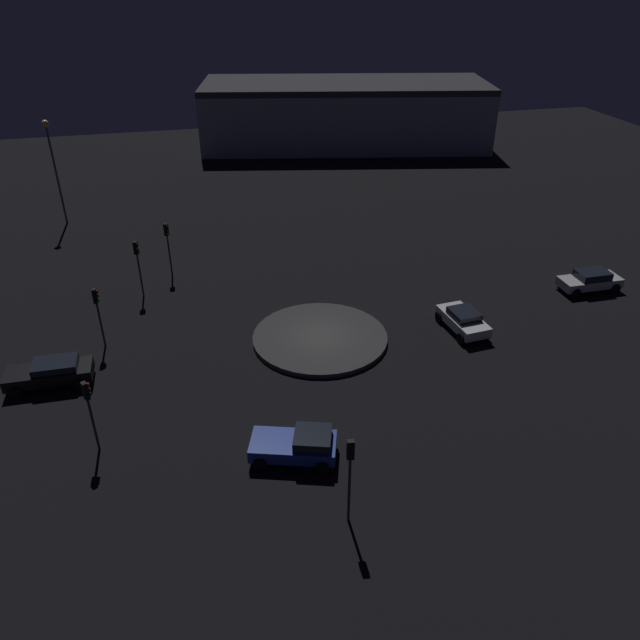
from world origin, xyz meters
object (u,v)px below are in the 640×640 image
at_px(traffic_light_southwest, 168,239).
at_px(streetlamp_southwest, 52,155).
at_px(car_silver, 590,280).
at_px(traffic_light_south, 98,306).
at_px(car_blue, 297,445).
at_px(store_building, 345,114).
at_px(traffic_light_southwest_near, 138,258).
at_px(car_black, 50,372).
at_px(car_white, 463,320).
at_px(traffic_light_southeast, 89,403).
at_px(traffic_light_east, 350,465).

height_order(traffic_light_southwest, streetlamp_southwest, streetlamp_southwest).
height_order(car_silver, traffic_light_south, traffic_light_south).
bearing_deg(streetlamp_southwest, car_silver, 59.11).
bearing_deg(traffic_light_southwest, car_blue, -23.55).
bearing_deg(car_silver, car_blue, -153.52).
xyz_separation_m(traffic_light_southwest, store_building, (-32.76, 22.46, 0.84)).
bearing_deg(traffic_light_southwest_near, car_silver, 26.64).
distance_m(car_blue, traffic_light_southwest, 21.78).
bearing_deg(car_black, car_white, -179.65).
height_order(car_silver, car_white, car_silver).
bearing_deg(car_blue, traffic_light_southwest, -58.51).
xyz_separation_m(car_white, streetlamp_southwest, (-25.16, -26.17, 5.28)).
relative_size(traffic_light_southeast, streetlamp_southwest, 0.44).
bearing_deg(traffic_light_southwest, car_black, -66.37).
relative_size(car_blue, traffic_light_south, 1.12).
relative_size(car_silver, traffic_light_southeast, 1.10).
distance_m(traffic_light_east, traffic_light_southwest_near, 23.91).
relative_size(car_silver, traffic_light_south, 1.11).
bearing_deg(car_blue, car_black, -18.56).
distance_m(car_blue, traffic_light_southwest_near, 19.69).
bearing_deg(traffic_light_southeast, store_building, 33.54).
relative_size(car_white, store_building, 0.11).
height_order(car_blue, car_black, car_blue).
height_order(car_black, traffic_light_southwest_near, traffic_light_southwest_near).
relative_size(traffic_light_southwest, traffic_light_southeast, 1.03).
distance_m(car_silver, traffic_light_southwest_near, 31.35).
bearing_deg(traffic_light_south, traffic_light_southwest, 74.98).
relative_size(traffic_light_southwest, store_building, 0.11).
xyz_separation_m(traffic_light_east, store_building, (-58.01, 16.18, 0.64)).
height_order(car_silver, traffic_light_southwest_near, traffic_light_southwest_near).
bearing_deg(store_building, traffic_light_south, 69.21).
bearing_deg(streetlamp_southwest, traffic_light_east, 21.47).
bearing_deg(traffic_light_east, traffic_light_southwest, 22.99).
height_order(traffic_light_southwest_near, traffic_light_southeast, traffic_light_southwest_near).
bearing_deg(car_white, traffic_light_southwest_near, -121.45).
bearing_deg(traffic_light_southwest_near, car_white, 12.89).
xyz_separation_m(traffic_light_southwest_near, store_building, (-35.59, 24.51, 0.83)).
xyz_separation_m(car_silver, streetlamp_southwest, (-22.26, -37.21, 5.25)).
bearing_deg(car_black, traffic_light_east, 135.97).
bearing_deg(car_blue, traffic_light_south, -34.57).
relative_size(traffic_light_east, traffic_light_south, 1.12).
bearing_deg(car_blue, streetlamp_southwest, -49.88).
height_order(car_white, traffic_light_southwest, traffic_light_southwest).
relative_size(car_white, traffic_light_southeast, 1.01).
xyz_separation_m(traffic_light_southeast, store_building, (-51.04, 26.55, 0.93)).
xyz_separation_m(traffic_light_east, traffic_light_south, (-16.35, -10.58, -0.31)).
relative_size(traffic_light_east, traffic_light_southeast, 1.11).
distance_m(car_white, traffic_light_southwest_near, 21.83).
bearing_deg(traffic_light_southeast, traffic_light_east, -62.86).
bearing_deg(car_black, traffic_light_southwest_near, -116.73).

